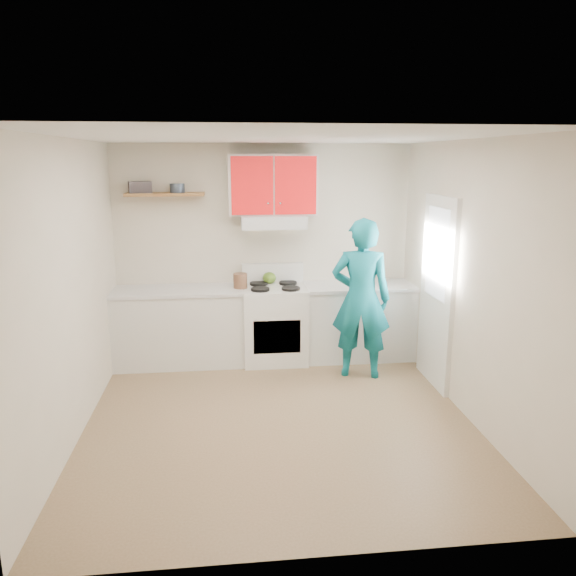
{
  "coord_description": "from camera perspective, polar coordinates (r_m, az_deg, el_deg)",
  "views": [
    {
      "loc": [
        -0.44,
        -4.81,
        2.42
      ],
      "look_at": [
        0.15,
        0.55,
        1.15
      ],
      "focal_mm": 34.28,
      "sensor_mm": 36.0,
      "label": 1
    }
  ],
  "objects": [
    {
      "name": "shelf",
      "position": [
        6.61,
        -12.62,
        9.48
      ],
      "size": [
        0.9,
        0.3,
        0.04
      ],
      "primitive_type": "cube",
      "color": "brown",
      "rests_on": "back_wall"
    },
    {
      "name": "counter_left",
      "position": [
        6.73,
        -11.14,
        -4.02
      ],
      "size": [
        1.52,
        0.6,
        0.9
      ],
      "primitive_type": "cube",
      "color": "silver",
      "rests_on": "floor"
    },
    {
      "name": "tin",
      "position": [
        6.56,
        -11.41,
        10.12
      ],
      "size": [
        0.21,
        0.21,
        0.1
      ],
      "primitive_type": "cylinder",
      "rotation": [
        0.0,
        0.0,
        0.3
      ],
      "color": "#333D4C",
      "rests_on": "shelf"
    },
    {
      "name": "counter_right",
      "position": [
        6.89,
        7.26,
        -3.47
      ],
      "size": [
        1.32,
        0.6,
        0.9
      ],
      "primitive_type": "cube",
      "color": "silver",
      "rests_on": "floor"
    },
    {
      "name": "range_hood",
      "position": [
        6.55,
        -1.53,
        6.9
      ],
      "size": [
        0.76,
        0.44,
        0.15
      ],
      "primitive_type": "cube",
      "color": "silver",
      "rests_on": "back_wall"
    },
    {
      "name": "books",
      "position": [
        6.63,
        -15.1,
        10.07
      ],
      "size": [
        0.29,
        0.24,
        0.13
      ],
      "primitive_type": "cube",
      "rotation": [
        0.0,
        0.0,
        0.25
      ],
      "color": "#3B3438",
      "rests_on": "shelf"
    },
    {
      "name": "silicone_mat",
      "position": [
        6.85,
        10.19,
        0.25
      ],
      "size": [
        0.31,
        0.27,
        0.01
      ],
      "primitive_type": "cube",
      "rotation": [
        0.0,
        0.0,
        0.12
      ],
      "color": "red",
      "rests_on": "counter_right"
    },
    {
      "name": "front_wall",
      "position": [
        3.15,
        2.2,
        -7.62
      ],
      "size": [
        3.6,
        0.04,
        2.6
      ],
      "primitive_type": "cube",
      "color": "beige",
      "rests_on": "floor"
    },
    {
      "name": "right_wall",
      "position": [
        5.42,
        18.28,
        0.65
      ],
      "size": [
        0.04,
        3.8,
        2.6
      ],
      "primitive_type": "cube",
      "color": "beige",
      "rests_on": "floor"
    },
    {
      "name": "door",
      "position": [
        6.1,
        15.19,
        -0.44
      ],
      "size": [
        0.05,
        0.85,
        2.05
      ],
      "primitive_type": "cube",
      "color": "white",
      "rests_on": "floor"
    },
    {
      "name": "left_wall",
      "position": [
        5.12,
        -21.51,
        -0.32
      ],
      "size": [
        0.04,
        3.8,
        2.6
      ],
      "primitive_type": "cube",
      "color": "beige",
      "rests_on": "floor"
    },
    {
      "name": "cutting_board",
      "position": [
        6.69,
        4.97,
        0.15
      ],
      "size": [
        0.37,
        0.3,
        0.02
      ],
      "primitive_type": "cube",
      "rotation": [
        0.0,
        0.0,
        0.24
      ],
      "color": "olive",
      "rests_on": "counter_right"
    },
    {
      "name": "crock",
      "position": [
        6.54,
        -4.97,
        0.66
      ],
      "size": [
        0.17,
        0.17,
        0.2
      ],
      "primitive_type": "cylinder",
      "rotation": [
        0.0,
        0.0,
        0.04
      ],
      "color": "#533624",
      "rests_on": "counter_left"
    },
    {
      "name": "upper_cabinets",
      "position": [
        6.57,
        -1.59,
        10.64
      ],
      "size": [
        1.02,
        0.33,
        0.7
      ],
      "primitive_type": "cube",
      "color": "red",
      "rests_on": "back_wall"
    },
    {
      "name": "stove",
      "position": [
        6.7,
        -1.39,
        -3.75
      ],
      "size": [
        0.76,
        0.65,
        0.92
      ],
      "primitive_type": "cube",
      "color": "white",
      "rests_on": "floor"
    },
    {
      "name": "back_wall",
      "position": [
        6.82,
        -2.5,
        3.79
      ],
      "size": [
        3.6,
        0.04,
        2.6
      ],
      "primitive_type": "cube",
      "color": "beige",
      "rests_on": "floor"
    },
    {
      "name": "kettle",
      "position": [
        6.77,
        -1.95,
        1.06
      ],
      "size": [
        0.17,
        0.17,
        0.14
      ],
      "primitive_type": "ellipsoid",
      "rotation": [
        0.0,
        0.0,
        0.03
      ],
      "color": "#4D711F",
      "rests_on": "stove"
    },
    {
      "name": "person",
      "position": [
        6.17,
        7.57,
        -1.11
      ],
      "size": [
        0.74,
        0.58,
        1.8
      ],
      "primitive_type": "imported",
      "rotation": [
        0.0,
        0.0,
        2.89
      ],
      "color": "#0E6F7E",
      "rests_on": "floor"
    },
    {
      "name": "floor",
      "position": [
        5.4,
        -0.97,
        -13.36
      ],
      "size": [
        3.8,
        3.8,
        0.0
      ],
      "primitive_type": "plane",
      "color": "brown",
      "rests_on": "ground"
    },
    {
      "name": "ceiling",
      "position": [
        4.83,
        -1.09,
        15.38
      ],
      "size": [
        3.6,
        3.8,
        0.04
      ],
      "primitive_type": "cube",
      "color": "white",
      "rests_on": "floor"
    },
    {
      "name": "door_glass",
      "position": [
        6.01,
        15.2,
        3.5
      ],
      "size": [
        0.01,
        0.55,
        0.95
      ],
      "primitive_type": "cube",
      "color": "white",
      "rests_on": "door"
    }
  ]
}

